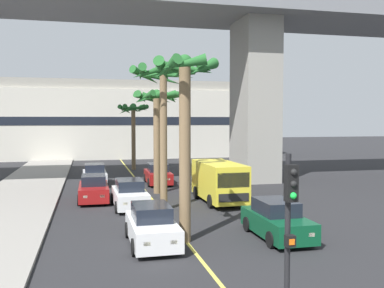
% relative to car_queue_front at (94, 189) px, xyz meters
% --- Properties ---
extents(lane_stripe_center, '(0.14, 56.00, 0.01)m').
position_rel_car_queue_front_xyz_m(lane_stripe_center, '(3.50, -0.85, -0.72)').
color(lane_stripe_center, '#DBCC4C').
rests_on(lane_stripe_center, ground).
extents(bridge_overpass, '(69.44, 8.00, 16.93)m').
position_rel_car_queue_front_xyz_m(bridge_overpass, '(4.40, 6.19, 12.64)').
color(bridge_overpass, slate).
rests_on(bridge_overpass, ground).
extents(pier_building_backdrop, '(39.32, 8.04, 9.80)m').
position_rel_car_queue_front_xyz_m(pier_building_backdrop, '(3.50, 30.94, 4.12)').
color(pier_building_backdrop, beige).
rests_on(pier_building_backdrop, ground).
extents(car_queue_front, '(1.86, 4.11, 1.56)m').
position_rel_car_queue_front_xyz_m(car_queue_front, '(0.00, 0.00, 0.00)').
color(car_queue_front, maroon).
rests_on(car_queue_front, ground).
extents(car_queue_second, '(1.84, 4.10, 1.56)m').
position_rel_car_queue_front_xyz_m(car_queue_second, '(7.29, -10.12, 0.00)').
color(car_queue_second, '#0C4728').
rests_on(car_queue_second, ground).
extents(car_queue_third, '(1.91, 4.14, 1.56)m').
position_rel_car_queue_front_xyz_m(car_queue_third, '(1.93, -2.50, 0.00)').
color(car_queue_third, white).
rests_on(car_queue_third, ground).
extents(car_queue_fourth, '(1.88, 4.13, 1.56)m').
position_rel_car_queue_front_xyz_m(car_queue_fourth, '(4.83, 5.97, 0.00)').
color(car_queue_fourth, maroon).
rests_on(car_queue_fourth, ground).
extents(car_queue_fifth, '(1.89, 4.13, 1.56)m').
position_rel_car_queue_front_xyz_m(car_queue_fifth, '(0.15, 6.73, 0.00)').
color(car_queue_fifth, '#B7BABF').
rests_on(car_queue_fifth, ground).
extents(car_queue_sixth, '(1.85, 4.11, 1.56)m').
position_rel_car_queue_front_xyz_m(car_queue_sixth, '(2.11, -9.91, 0.00)').
color(car_queue_sixth, white).
rests_on(car_queue_sixth, ground).
extents(delivery_van, '(2.22, 5.28, 2.36)m').
position_rel_car_queue_front_xyz_m(delivery_van, '(7.21, -2.13, 0.57)').
color(delivery_van, yellow).
rests_on(delivery_van, ground).
extents(traffic_light_median_near, '(0.24, 0.37, 4.20)m').
position_rel_car_queue_front_xyz_m(traffic_light_median_near, '(3.75, -18.49, 1.99)').
color(traffic_light_median_near, black).
rests_on(traffic_light_median_near, ground).
extents(palm_tree_near_median, '(3.66, 3.66, 7.86)m').
position_rel_car_queue_front_xyz_m(palm_tree_near_median, '(3.66, -3.54, 5.77)').
color(palm_tree_near_median, brown).
rests_on(palm_tree_near_median, ground).
extents(palm_tree_mid_median, '(2.70, 2.77, 7.45)m').
position_rel_car_queue_front_xyz_m(palm_tree_mid_median, '(3.46, -9.83, 4.94)').
color(palm_tree_mid_median, brown).
rests_on(palm_tree_mid_median, ground).
extents(palm_tree_far_median, '(3.17, 3.19, 6.88)m').
position_rel_car_queue_front_xyz_m(palm_tree_far_median, '(4.11, 1.84, 4.82)').
color(palm_tree_far_median, brown).
rests_on(palm_tree_far_median, ground).
extents(palm_tree_farthest_median, '(3.10, 3.10, 6.48)m').
position_rel_car_queue_front_xyz_m(palm_tree_farthest_median, '(4.01, 16.03, 4.54)').
color(palm_tree_farthest_median, brown).
rests_on(palm_tree_farthest_median, ground).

